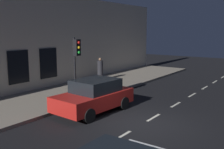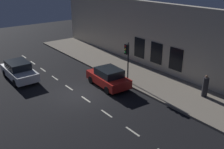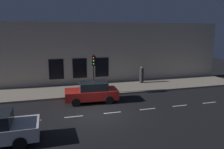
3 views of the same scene
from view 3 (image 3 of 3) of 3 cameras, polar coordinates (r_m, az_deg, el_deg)
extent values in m
plane|color=black|center=(14.94, -3.66, -10.19)|extent=(60.00, 60.00, 0.00)
cube|color=gray|center=(20.78, -7.35, -3.91)|extent=(4.50, 32.00, 0.15)
cube|color=beige|center=(22.72, -8.52, 5.25)|extent=(0.60, 32.00, 6.32)
cube|color=black|center=(22.99, -2.60, 1.88)|extent=(0.04, 1.42, 1.99)
cube|color=black|center=(22.58, -8.31, 1.60)|extent=(0.04, 1.42, 1.99)
cube|color=black|center=(22.40, -14.17, 1.30)|extent=(0.04, 1.42, 1.99)
cube|color=beige|center=(18.76, 23.82, -6.66)|extent=(0.12, 1.20, 0.01)
cube|color=beige|center=(17.26, 17.09, -7.70)|extent=(0.12, 1.20, 0.01)
cube|color=beige|center=(16.04, 9.16, -8.79)|extent=(0.12, 1.20, 0.01)
cube|color=beige|center=(15.17, 0.09, -9.82)|extent=(0.12, 1.20, 0.01)
cube|color=beige|center=(14.71, -9.86, -10.67)|extent=(0.12, 1.20, 0.01)
cube|color=beige|center=(14.71, -20.17, -11.21)|extent=(0.12, 1.20, 0.01)
cylinder|color=black|center=(18.74, -4.83, 0.08)|extent=(0.11, 0.11, 3.40)
cube|color=black|center=(18.38, -4.78, 3.59)|extent=(0.26, 0.32, 0.84)
sphere|color=red|center=(18.21, -4.71, 4.32)|extent=(0.15, 0.15, 0.15)
sphere|color=gold|center=(18.24, -4.69, 3.54)|extent=(0.15, 0.15, 0.15)
sphere|color=green|center=(18.28, -4.68, 2.75)|extent=(0.15, 0.15, 0.15)
cylinder|color=black|center=(13.10, -21.85, -12.63)|extent=(0.23, 0.64, 0.64)
cylinder|color=black|center=(11.51, -22.66, -16.09)|extent=(0.23, 0.64, 0.64)
cube|color=red|center=(17.32, -5.36, -5.01)|extent=(2.13, 4.13, 0.70)
cube|color=black|center=(17.17, -4.87, -2.90)|extent=(1.79, 2.19, 0.60)
cylinder|color=black|center=(16.46, -9.30, -7.10)|extent=(0.26, 0.65, 0.64)
cylinder|color=black|center=(18.16, -9.63, -5.38)|extent=(0.26, 0.65, 0.64)
cylinder|color=black|center=(16.76, -0.69, -6.62)|extent=(0.26, 0.65, 0.64)
cylinder|color=black|center=(18.43, -1.83, -4.98)|extent=(0.26, 0.65, 0.64)
cylinder|color=#232328|center=(23.14, 7.62, -0.29)|extent=(0.60, 0.60, 1.49)
sphere|color=#936B4C|center=(22.99, 7.67, 1.79)|extent=(0.20, 0.20, 0.20)
cube|color=#936B4C|center=(23.03, 7.46, 1.81)|extent=(0.07, 0.07, 0.06)
camera|label=1|loc=(10.78, -52.32, -1.38)|focal=42.08mm
camera|label=2|loc=(19.36, 61.36, 15.49)|focal=40.70mm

